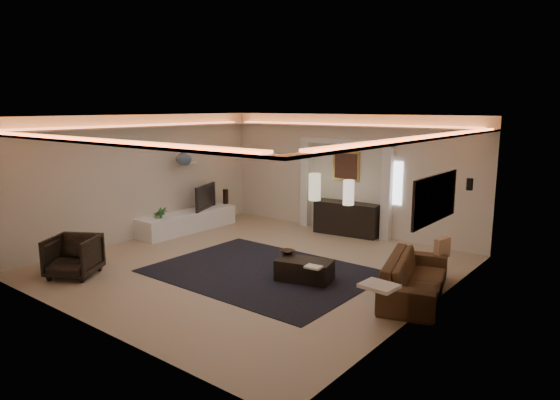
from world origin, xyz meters
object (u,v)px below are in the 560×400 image
Objects in this scene: armchair at (73,256)px; console at (347,218)px; sofa at (415,277)px; coffee_table at (304,270)px.

console is at bearing 37.02° from armchair.
console is at bearing 30.44° from sofa.
console is 1.89× the size of armchair.
console is 0.71× the size of sofa.
sofa is 6.10m from armchair.
coffee_table is (1.11, -3.33, -0.20)m from console.
coffee_table is at bearing 4.27° from armchair.
armchair is (-5.33, -2.97, 0.06)m from sofa.
console reaches higher than armchair.
armchair is (-3.48, -2.43, 0.18)m from coffee_table.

